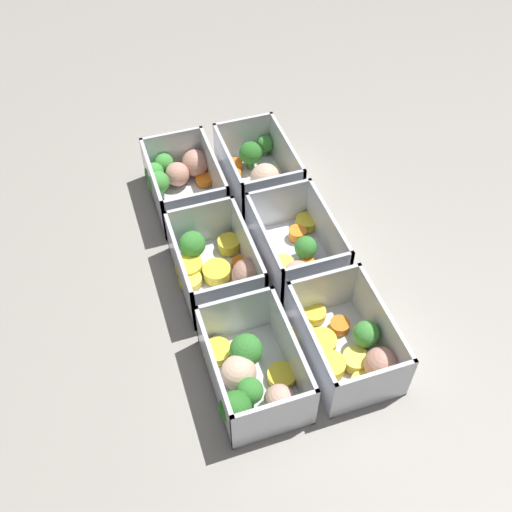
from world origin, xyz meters
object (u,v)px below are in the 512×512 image
at_px(container_near_center, 297,251).
at_px(container_far_right, 182,183).
at_px(container_near_left, 349,347).
at_px(container_far_center, 222,268).
at_px(container_far_left, 251,374).
at_px(container_near_right, 258,170).

xyz_separation_m(container_near_center, container_far_right, (0.19, 0.12, 0.00)).
height_order(container_near_left, container_far_center, same).
distance_m(container_near_center, container_far_right, 0.22).
xyz_separation_m(container_near_left, container_far_center, (0.17, 0.11, 0.00)).
distance_m(container_near_left, container_near_center, 0.16).
xyz_separation_m(container_near_left, container_far_right, (0.35, 0.12, 0.00)).
bearing_deg(container_far_right, container_far_left, 179.45).
bearing_deg(container_far_center, container_near_center, -91.27).
xyz_separation_m(container_near_right, container_far_left, (-0.34, 0.12, 0.00)).
relative_size(container_near_center, container_far_left, 1.02).
height_order(container_near_center, container_far_right, same).
height_order(container_near_left, container_far_left, same).
bearing_deg(container_far_left, container_near_right, -19.94).
xyz_separation_m(container_near_center, container_far_center, (0.00, 0.11, 0.00)).
height_order(container_far_left, container_far_center, same).
height_order(container_near_left, container_far_right, same).
relative_size(container_near_right, container_far_right, 1.03).
bearing_deg(container_far_right, container_far_center, -176.82).
relative_size(container_far_center, container_far_right, 1.04).
distance_m(container_near_left, container_far_right, 0.37).
distance_m(container_near_left, container_near_right, 0.34).
height_order(container_near_right, container_far_center, same).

